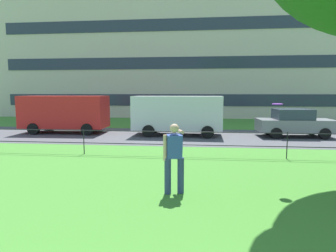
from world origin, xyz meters
TOP-DOWN VIEW (x-y plane):
  - street_strip at (0.00, 15.91)m, footprint 80.00×6.27m
  - park_fence at (0.00, 10.85)m, footprint 35.14×0.04m
  - person_thrower at (2.01, 6.80)m, footprint 0.50×0.85m
  - frisbee at (4.60, 7.69)m, footprint 0.27×0.27m
  - panel_van_far_left at (-5.46, 16.53)m, footprint 5.05×2.21m
  - panel_van_far_right at (1.41, 16.25)m, footprint 5.04×2.19m
  - car_grey_right at (7.85, 16.35)m, footprint 4.06×1.94m
  - apartment_building_background at (-0.43, 33.00)m, footprint 38.15×12.01m

SIDE VIEW (x-z plane):
  - street_strip at x=0.00m, z-range 0.00..0.01m
  - park_fence at x=0.00m, z-range 0.17..1.17m
  - car_grey_right at x=7.85m, z-range 0.01..1.55m
  - person_thrower at x=2.01m, z-range 0.07..1.78m
  - panel_van_far_left at x=-5.46m, z-range 0.15..2.39m
  - panel_van_far_right at x=1.41m, z-range 0.15..2.39m
  - frisbee at x=4.60m, z-range 2.13..2.16m
  - apartment_building_background at x=-0.43m, z-range 0.00..17.72m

